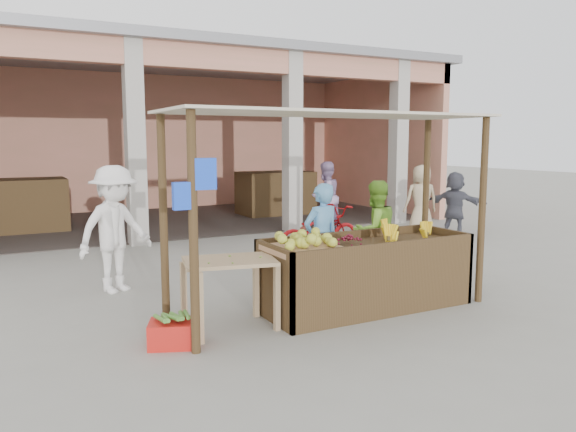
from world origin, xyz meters
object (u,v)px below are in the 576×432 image
side_table (230,272)px  vendor_green (375,229)px  red_crate (174,334)px  fruit_stall (366,276)px  vendor_blue (321,236)px  motorcycle (319,232)px

side_table → vendor_green: (2.68, 0.99, 0.14)m
red_crate → vendor_green: size_ratio=0.31×
fruit_stall → vendor_blue: 0.88m
side_table → motorcycle: bearing=56.3°
side_table → red_crate: bearing=-151.5°
vendor_blue → vendor_green: bearing=-172.7°
vendor_blue → motorcycle: bearing=-126.8°
side_table → vendor_blue: 1.77m
red_crate → vendor_blue: vendor_blue is taller
red_crate → motorcycle: size_ratio=0.26×
fruit_stall → side_table: fruit_stall is taller
vendor_green → vendor_blue: bearing=14.5°
fruit_stall → motorcycle: motorcycle is taller
motorcycle → fruit_stall: bearing=151.3°
red_crate → vendor_green: bearing=41.2°
side_table → motorcycle: 3.75m
vendor_green → motorcycle: 1.64m
vendor_blue → vendor_green: 1.11m
vendor_green → motorcycle: vendor_green is taller
side_table → motorcycle: size_ratio=0.57×
fruit_stall → vendor_green: size_ratio=1.66×
fruit_stall → vendor_green: (0.89, 1.03, 0.39)m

